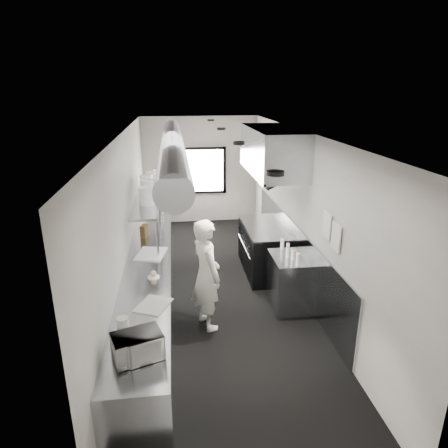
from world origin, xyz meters
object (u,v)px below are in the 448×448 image
object	(u,v)px
plate_stack_b	(148,189)
line_cook	(206,274)
far_work_table	(157,216)
microwave	(137,346)
deli_tub_b	(123,322)
small_plate	(154,277)
pass_shelf	(148,196)
squeeze_bottle_e	(282,244)
plate_stack_d	(150,177)
plate_stack_a	(146,196)
range	(265,249)
squeeze_bottle_a	(298,259)
squeeze_bottle_d	(288,248)
knife_block	(144,231)
squeeze_bottle_b	(293,255)
bottle_station	(291,282)
deli_tub_a	(122,339)
cutting_board	(151,254)
exhaust_hood	(272,151)
squeeze_bottle_c	(287,253)
prep_counter	(150,285)
plate_stack_c	(146,184)

from	to	relation	value
plate_stack_b	line_cook	bearing A→B (deg)	-63.80
far_work_table	microwave	size ratio (longest dim) A/B	2.68
deli_tub_b	small_plate	xyz separation A→B (m)	(0.30, 1.18, -0.04)
small_plate	plate_stack_b	world-z (taller)	plate_stack_b
pass_shelf	far_work_table	bearing A→B (deg)	88.93
plate_stack_b	squeeze_bottle_e	world-z (taller)	plate_stack_b
plate_stack_d	plate_stack_a	bearing A→B (deg)	-89.75
range	squeeze_bottle_a	world-z (taller)	squeeze_bottle_a
pass_shelf	squeeze_bottle_d	xyz separation A→B (m)	(2.31, -1.53, -0.55)
pass_shelf	knife_block	distance (m)	0.71
pass_shelf	small_plate	size ratio (longest dim) A/B	17.72
line_cook	squeeze_bottle_b	xyz separation A→B (m)	(1.39, 0.26, 0.12)
bottle_station	plate_stack_d	bearing A→B (deg)	133.51
range	far_work_table	size ratio (longest dim) A/B	1.33
deli_tub_a	cutting_board	xyz separation A→B (m)	(0.19, 2.38, -0.04)
exhaust_hood	squeeze_bottle_b	size ratio (longest dim) A/B	13.23
small_plate	squeeze_bottle_c	size ratio (longest dim) A/B	1.04
squeeze_bottle_c	plate_stack_d	bearing A→B (deg)	132.37
deli_tub_b	bottle_station	bearing A→B (deg)	33.24
range	microwave	world-z (taller)	microwave
bottle_station	deli_tub_a	bearing A→B (deg)	-141.25
range	small_plate	world-z (taller)	range
prep_counter	microwave	bearing A→B (deg)	-89.44
squeeze_bottle_b	squeeze_bottle_d	xyz separation A→B (m)	(0.00, 0.28, -0.00)
line_cook	plate_stack_a	distance (m)	1.87
prep_counter	deli_tub_b	xyz separation A→B (m)	(-0.20, -1.84, 0.50)
plate_stack_b	squeeze_bottle_e	xyz separation A→B (m)	(2.24, -1.11, -0.75)
deli_tub_b	pass_shelf	bearing A→B (deg)	87.33
squeeze_bottle_a	squeeze_bottle_d	bearing A→B (deg)	92.48
pass_shelf	plate_stack_d	distance (m)	0.79
deli_tub_b	cutting_board	distance (m)	2.05
pass_shelf	squeeze_bottle_d	bearing A→B (deg)	-33.56
microwave	plate_stack_b	distance (m)	3.76
microwave	plate_stack_c	distance (m)	4.18
squeeze_bottle_d	plate_stack_a	bearing A→B (deg)	159.50
bottle_station	microwave	bearing A→B (deg)	-135.42
small_plate	exhaust_hood	bearing A→B (deg)	40.88
plate_stack_a	squeeze_bottle_c	xyz separation A→B (m)	(2.24, -1.03, -0.74)
squeeze_bottle_c	prep_counter	bearing A→B (deg)	174.79
cutting_board	squeeze_bottle_e	distance (m)	2.19
deli_tub_a	squeeze_bottle_c	distance (m)	3.09
cutting_board	plate_stack_a	distance (m)	1.03
range	bottle_station	world-z (taller)	range
plate_stack_b	pass_shelf	bearing A→B (deg)	93.91
microwave	deli_tub_b	size ratio (longest dim) A/B	3.31
pass_shelf	plate_stack_c	world-z (taller)	plate_stack_c
microwave	squeeze_bottle_d	bearing A→B (deg)	27.85
squeeze_bottle_a	small_plate	bearing A→B (deg)	-176.39
exhaust_hood	squeeze_bottle_d	xyz separation A→B (m)	(0.02, -1.23, -1.41)
pass_shelf	squeeze_bottle_c	size ratio (longest dim) A/B	18.39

